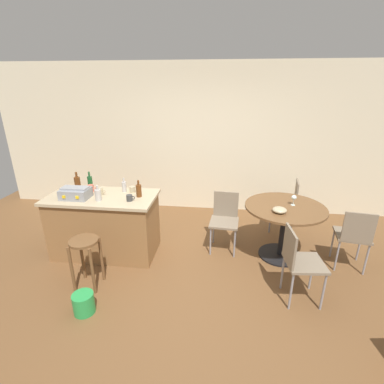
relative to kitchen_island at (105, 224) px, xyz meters
name	(u,v)px	position (x,y,z in m)	size (l,w,h in m)	color
ground_plane	(191,280)	(1.30, -0.51, -0.44)	(8.80, 8.80, 0.00)	brown
back_wall	(206,140)	(1.30, 1.81, 0.91)	(8.00, 0.10, 2.70)	beige
kitchen_island	(105,224)	(0.00, 0.00, 0.00)	(1.48, 0.75, 0.88)	olive
wooden_stool	(85,252)	(0.08, -0.75, 0.02)	(0.33, 0.33, 0.63)	brown
dining_table	(284,218)	(2.49, 0.19, 0.15)	(1.08, 1.08, 0.77)	black
folding_chair_near	(354,234)	(3.34, -0.01, 0.06)	(0.46, 0.46, 0.86)	#7F705B
folding_chair_far	(287,201)	(2.70, 1.01, 0.08)	(0.46, 0.46, 0.88)	#7F705B
folding_chair_left	(225,217)	(1.69, 0.33, 0.05)	(0.43, 0.43, 0.85)	#7F705B
folding_chair_right	(299,259)	(2.50, -0.69, 0.08)	(0.44, 0.44, 0.88)	#7F705B
toolbox	(76,193)	(-0.30, -0.12, 0.51)	(0.36, 0.27, 0.16)	gray
bottle_0	(139,190)	(0.52, 0.03, 0.53)	(0.07, 0.07, 0.23)	#603314
bottle_1	(77,183)	(-0.43, 0.18, 0.54)	(0.08, 0.08, 0.27)	#603314
bottle_2	(90,182)	(-0.27, 0.25, 0.54)	(0.07, 0.07, 0.26)	#194C23
bottle_3	(98,195)	(0.03, -0.17, 0.52)	(0.08, 0.08, 0.21)	#B7B2AD
bottle_4	(124,186)	(0.26, 0.20, 0.52)	(0.06, 0.06, 0.20)	#B7B2AD
cup_0	(91,188)	(-0.21, 0.13, 0.49)	(0.12, 0.08, 0.10)	#DB6651
cup_1	(130,198)	(0.44, -0.13, 0.48)	(0.12, 0.08, 0.08)	#383838
cup_2	(100,191)	(-0.03, 0.03, 0.49)	(0.12, 0.08, 0.10)	tan
cup_3	(133,189)	(0.38, 0.18, 0.48)	(0.12, 0.08, 0.09)	tan
wine_glass	(294,198)	(2.60, 0.25, 0.43)	(0.07, 0.07, 0.14)	silver
serving_bowl	(280,210)	(2.37, -0.02, 0.36)	(0.18, 0.18, 0.07)	tan
plastic_bucket	(84,303)	(0.22, -1.18, -0.33)	(0.23, 0.23, 0.23)	green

